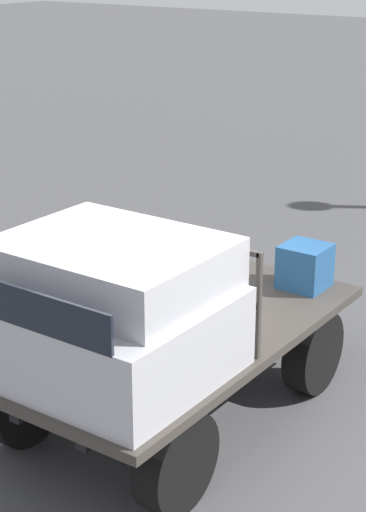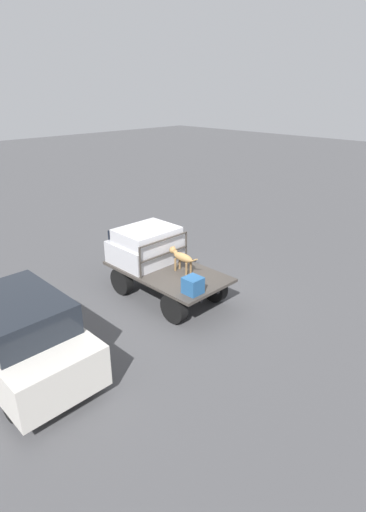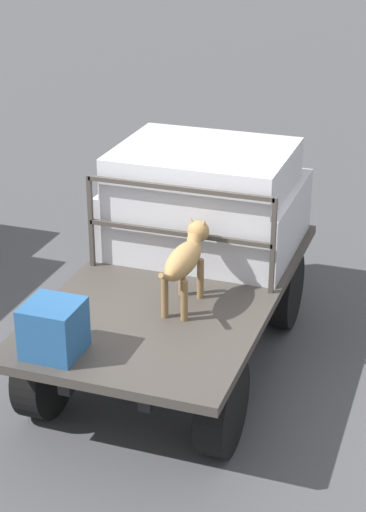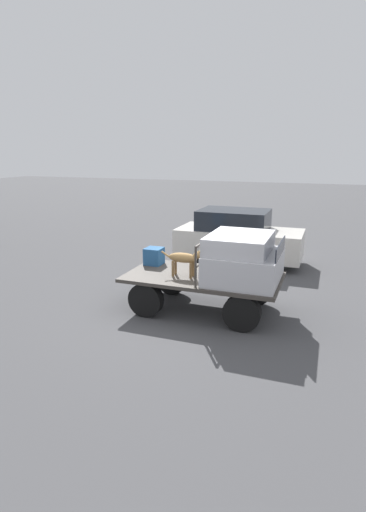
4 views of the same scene
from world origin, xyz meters
The scene contains 7 objects.
ground_plane centered at (0.00, 0.00, 0.00)m, with size 80.00×80.00×0.00m, color #474749.
flatbed_truck centered at (0.00, 0.00, 0.59)m, with size 3.49×1.87×0.84m.
truck_cab centered at (0.90, 0.00, 1.32)m, with size 1.52×1.75×1.02m.
truck_headboard centered at (0.10, 0.00, 1.42)m, with size 0.04×1.75×0.89m.
dog centered at (-0.33, -0.22, 1.27)m, with size 1.07×0.23×0.67m.
cargo_crate centered at (-1.43, 0.47, 1.05)m, with size 0.42×0.42×0.42m.
parked_sedan centered at (-0.18, 4.31, 0.86)m, with size 4.01×1.77×1.74m.
Camera 2 is at (-7.41, 6.77, 5.49)m, focal length 28.00 mm.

